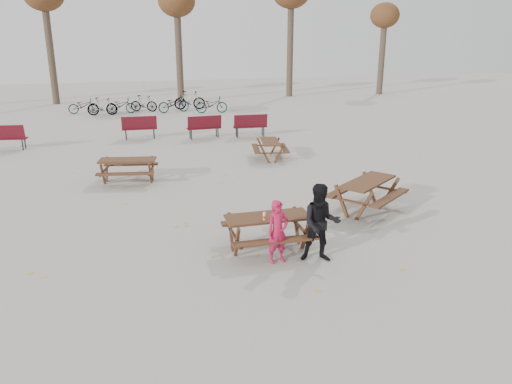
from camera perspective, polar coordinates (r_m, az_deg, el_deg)
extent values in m
plane|color=gray|center=(10.91, 1.35, -6.57)|extent=(80.00, 80.00, 0.00)
cube|color=#3B1E15|center=(10.62, 1.38, -2.89)|extent=(1.80, 0.70, 0.05)
cube|color=#3B1E15|center=(10.20, 2.31, -5.62)|extent=(1.80, 0.25, 0.05)
cube|color=#3B1E15|center=(11.27, 0.52, -3.27)|extent=(1.80, 0.25, 0.05)
cylinder|color=#3B1E15|center=(10.32, -2.19, -5.83)|extent=(0.08, 0.08, 0.73)
cylinder|color=#3B1E15|center=(10.86, -2.89, -4.60)|extent=(0.08, 0.08, 0.73)
cylinder|color=#3B1E15|center=(10.72, 5.68, -4.98)|extent=(0.08, 0.08, 0.73)
cylinder|color=#3B1E15|center=(11.24, 4.62, -3.84)|extent=(0.08, 0.08, 0.73)
cube|color=white|center=(10.48, 2.33, -2.95)|extent=(0.18, 0.11, 0.03)
ellipsoid|color=tan|center=(10.46, 2.33, -2.73)|extent=(0.14, 0.06, 0.05)
cylinder|color=silver|center=(10.38, 0.95, -2.79)|extent=(0.06, 0.06, 0.15)
cylinder|color=#F53D0C|center=(10.39, 0.95, -2.89)|extent=(0.07, 0.07, 0.05)
cylinder|color=white|center=(10.35, 0.95, -2.35)|extent=(0.03, 0.03, 0.02)
imported|color=#B61640|center=(10.10, 2.51, -4.57)|extent=(0.54, 0.41, 1.32)
imported|color=black|center=(10.17, 7.43, -3.57)|extent=(0.93, 0.81, 1.64)
imported|color=black|center=(30.80, -19.14, 9.30)|extent=(1.72, 0.82, 0.87)
imported|color=black|center=(29.74, -17.16, 9.34)|extent=(1.69, 0.60, 1.00)
imported|color=black|center=(30.29, -15.17, 9.56)|extent=(1.82, 1.13, 0.90)
imported|color=black|center=(30.51, -12.71, 9.85)|extent=(1.65, 0.98, 0.96)
imported|color=black|center=(29.94, -9.40, 9.92)|extent=(1.96, 1.09, 0.98)
imported|color=black|center=(30.89, -7.60, 10.37)|extent=(1.90, 0.73, 1.11)
imported|color=black|center=(29.43, -5.11, 9.92)|extent=(1.86, 0.78, 0.95)
cylinder|color=#382B21|center=(35.31, -22.41, 14.37)|extent=(0.44, 0.44, 6.30)
cylinder|color=#382B21|center=(34.28, -8.78, 15.10)|extent=(0.44, 0.44, 5.95)
ellipsoid|color=brown|center=(34.29, -9.06, 20.78)|extent=(2.38, 2.38, 2.02)
cylinder|color=#382B21|center=(36.98, 3.92, 16.00)|extent=(0.44, 0.44, 6.65)
cylinder|color=#382B21|center=(39.36, 14.17, 14.61)|extent=(0.44, 0.44, 5.25)
ellipsoid|color=brown|center=(39.33, 14.52, 18.96)|extent=(2.10, 2.10, 1.79)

